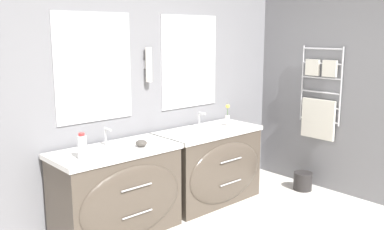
{
  "coord_description": "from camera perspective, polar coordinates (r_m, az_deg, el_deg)",
  "views": [
    {
      "loc": [
        -2.29,
        -1.53,
        1.78
      ],
      "look_at": [
        0.28,
        1.33,
        1.03
      ],
      "focal_mm": 40.0,
      "sensor_mm": 36.0,
      "label": 1
    }
  ],
  "objects": [
    {
      "name": "wall_back",
      "position": [
        4.18,
        -8.34,
        4.35
      ],
      "size": [
        5.61,
        0.14,
        2.6
      ],
      "color": "slate",
      "rests_on": "ground_plane"
    },
    {
      "name": "vanity_right",
      "position": [
        4.55,
        2.5,
        -6.71
      ],
      "size": [
        1.11,
        0.61,
        0.78
      ],
      "color": "#4C4238",
      "rests_on": "ground_plane"
    },
    {
      "name": "vanity_left",
      "position": [
        3.88,
        -9.82,
        -10.04
      ],
      "size": [
        1.11,
        0.61,
        0.78
      ],
      "color": "#4C4238",
      "rests_on": "ground_plane"
    },
    {
      "name": "amenity_bowl",
      "position": [
        3.82,
        -6.78,
        -3.76
      ],
      "size": [
        0.1,
        0.1,
        0.06
      ],
      "color": "#4C4742",
      "rests_on": "vanity_left"
    },
    {
      "name": "faucet_right",
      "position": [
        4.55,
        1.07,
        -0.67
      ],
      "size": [
        0.17,
        0.11,
        0.17
      ],
      "color": "silver",
      "rests_on": "vanity_right"
    },
    {
      "name": "faucet_left",
      "position": [
        3.89,
        -11.37,
        -2.92
      ],
      "size": [
        0.17,
        0.11,
        0.17
      ],
      "color": "silver",
      "rests_on": "vanity_left"
    },
    {
      "name": "waste_bin",
      "position": [
        5.12,
        14.55,
        -8.47
      ],
      "size": [
        0.21,
        0.21,
        0.2
      ],
      "color": "#282626",
      "rests_on": "ground_plane"
    },
    {
      "name": "toiletry_bottle",
      "position": [
        3.53,
        -14.44,
        -4.11
      ],
      "size": [
        0.07,
        0.07,
        0.21
      ],
      "color": "silver",
      "rests_on": "vanity_left"
    },
    {
      "name": "flower_vase",
      "position": [
        4.64,
        4.76,
        -0.27
      ],
      "size": [
        0.05,
        0.05,
        0.24
      ],
      "color": "silver",
      "rests_on": "vanity_right"
    },
    {
      "name": "wall_right",
      "position": [
        4.96,
        19.15,
        4.77
      ],
      "size": [
        0.13,
        3.86,
        2.6
      ],
      "color": "slate",
      "rests_on": "ground_plane"
    }
  ]
}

